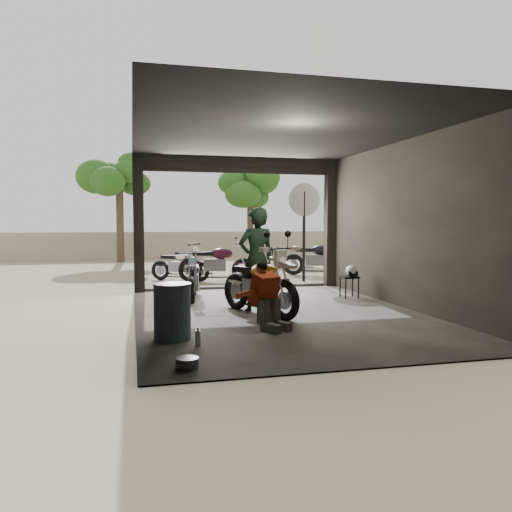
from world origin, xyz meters
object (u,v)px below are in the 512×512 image
outside_bike_b (217,260)px  helmet (351,271)px  outside_bike_a (180,262)px  rider (257,260)px  stool (349,280)px  main_bike (259,280)px  sign_post (304,214)px  left_bike (193,275)px  oil_drum (172,312)px  mechanic (269,297)px  outside_bike_c (317,255)px

outside_bike_b → helmet: bearing=-135.3°
outside_bike_a → rider: size_ratio=0.81×
outside_bike_b → stool: bearing=-135.9°
main_bike → sign_post: size_ratio=0.69×
main_bike → left_bike: bearing=90.6°
main_bike → stool: size_ratio=3.83×
rider → oil_drum: bearing=40.2°
left_bike → mechanic: (0.76, -3.33, -0.01)m
outside_bike_a → sign_post: 3.70m
rider → mechanic: 1.72m
left_bike → rider: 1.99m
outside_bike_c → main_bike: bearing=170.7°
outside_bike_a → outside_bike_c: size_ratio=0.85×
outside_bike_c → helmet: bearing=-171.4°
main_bike → left_bike: 2.26m
rider → oil_drum: 2.65m
outside_bike_b → rider: (-0.02, -4.57, 0.34)m
left_bike → stool: size_ratio=3.16×
oil_drum → outside_bike_b: bearing=75.3°
rider → helmet: size_ratio=7.43×
rider → helmet: bearing=-166.3°
rider → outside_bike_b: bearing=-99.0°
outside_bike_b → mechanic: (-0.23, -6.21, -0.11)m
stool → sign_post: size_ratio=0.18×
outside_bike_a → outside_bike_b: bearing=-83.0°
main_bike → outside_bike_a: bearing=75.9°
mechanic → sign_post: size_ratio=0.38×
outside_bike_b → mechanic: outside_bike_b is taller
outside_bike_b → sign_post: size_ratio=0.68×
left_bike → helmet: size_ratio=5.96×
outside_bike_c → mechanic: bearing=174.2°
outside_bike_b → mechanic: size_ratio=1.80×
main_bike → mechanic: size_ratio=1.83×
mechanic → helmet: size_ratio=3.94×
oil_drum → stool: bearing=36.1°
rider → mechanic: size_ratio=1.88×
left_bike → outside_bike_b: (0.99, 2.88, 0.10)m
outside_bike_c → sign_post: size_ratio=0.68×
outside_bike_b → outside_bike_c: bearing=-62.6°
main_bike → outside_bike_a: (-0.90, 5.42, -0.10)m
outside_bike_b → oil_drum: bearing=176.9°
mechanic → helmet: bearing=19.4°
outside_bike_b → rider: rider is taller
main_bike → left_bike: size_ratio=1.21×
outside_bike_a → helmet: size_ratio=6.02×
outside_bike_b → oil_drum: (-1.71, -6.52, -0.22)m
oil_drum → main_bike: bearing=43.7°
rider → sign_post: 4.80m
oil_drum → sign_post: size_ratio=0.29×
left_bike → sign_post: size_ratio=0.57×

